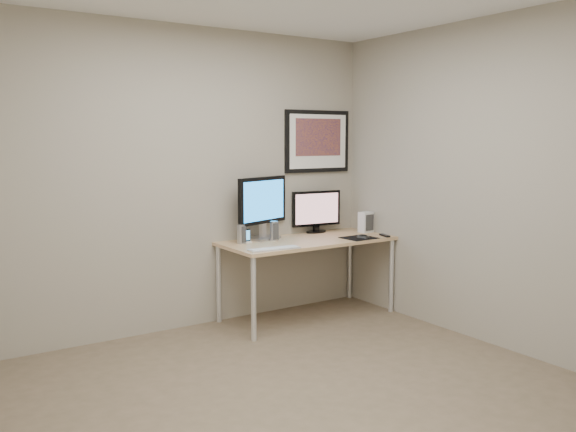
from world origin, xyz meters
name	(u,v)px	position (x,y,z in m)	size (l,w,h in m)	color
floor	(302,390)	(0.00, 0.00, 0.00)	(3.60, 3.60, 0.00)	brown
room	(266,140)	(0.00, 0.45, 1.64)	(3.60, 3.60, 3.60)	white
desk	(308,246)	(1.00, 1.35, 0.66)	(1.60, 0.70, 0.73)	#A4834F
framed_art	(317,141)	(1.35, 1.68, 1.62)	(0.75, 0.04, 0.60)	black
monitor_large	(263,205)	(0.66, 1.59, 1.05)	(0.61, 0.29, 0.57)	#A9A9AE
monitor_tv	(316,210)	(1.30, 1.63, 0.95)	(0.52, 0.14, 0.41)	black
speaker_left	(241,234)	(0.38, 1.48, 0.82)	(0.07, 0.07, 0.17)	#A9A9AE
speaker_right	(274,231)	(0.70, 1.46, 0.82)	(0.07, 0.07, 0.18)	#A9A9AE
phone_dock	(247,236)	(0.44, 1.49, 0.79)	(0.06, 0.06, 0.13)	black
keyboard	(274,249)	(0.47, 1.08, 0.74)	(0.45, 0.12, 0.02)	silver
mousepad	(359,238)	(1.44, 1.14, 0.73)	(0.29, 0.26, 0.00)	black
mouse	(363,236)	(1.47, 1.12, 0.75)	(0.05, 0.09, 0.03)	black
remote	(385,235)	(1.71, 1.09, 0.74)	(0.04, 0.15, 0.02)	black
fan_unit	(366,222)	(1.72, 1.38, 0.83)	(0.13, 0.10, 0.20)	silver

